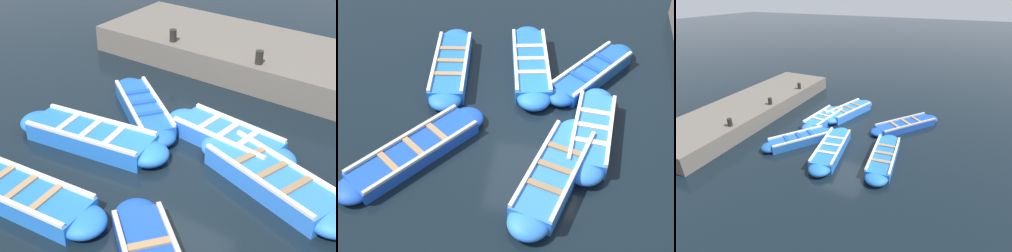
% 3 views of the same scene
% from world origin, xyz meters
% --- Properties ---
extents(ground_plane, '(120.00, 120.00, 0.00)m').
position_xyz_m(ground_plane, '(0.00, 0.00, 0.00)').
color(ground_plane, black).
extents(boat_outer_right, '(1.42, 3.75, 0.46)m').
position_xyz_m(boat_outer_right, '(-0.32, 1.70, 0.20)').
color(boat_outer_right, blue).
rests_on(boat_outer_right, ground).
extents(boat_stern_in, '(1.89, 3.67, 0.47)m').
position_xyz_m(boat_stern_in, '(0.57, -2.06, 0.20)').
color(boat_stern_in, blue).
rests_on(boat_stern_in, ground).
extents(boat_broadside, '(3.02, 3.54, 0.38)m').
position_xyz_m(boat_broadside, '(-2.57, -1.82, 0.16)').
color(boat_broadside, '#1947B7').
rests_on(boat_broadside, ground).
extents(boat_near_quay, '(1.12, 3.24, 0.46)m').
position_xyz_m(boat_near_quay, '(1.35, -0.70, 0.20)').
color(boat_near_quay, blue).
rests_on(boat_near_quay, ground).
extents(boat_mid_row, '(1.23, 3.62, 0.43)m').
position_xyz_m(boat_mid_row, '(-2.45, 1.35, 0.19)').
color(boat_mid_row, blue).
rests_on(boat_mid_row, ground).
extents(boat_inner_gap, '(2.54, 3.12, 0.41)m').
position_xyz_m(boat_inner_gap, '(1.33, 1.59, 0.18)').
color(boat_inner_gap, '#1E59AD').
rests_on(boat_inner_gap, ground).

